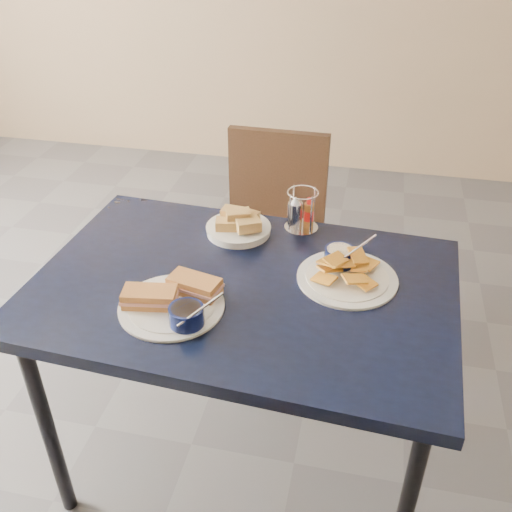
% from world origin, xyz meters
% --- Properties ---
extents(ground, '(6.00, 6.00, 0.00)m').
position_xyz_m(ground, '(0.00, 0.00, 0.00)').
color(ground, '#515156').
rests_on(ground, ground).
extents(dining_table, '(1.23, 0.86, 0.75)m').
position_xyz_m(dining_table, '(0.20, 0.01, 0.68)').
color(dining_table, black).
rests_on(dining_table, ground).
extents(chair_far, '(0.42, 0.40, 0.87)m').
position_xyz_m(chair_far, '(0.14, 0.77, 0.50)').
color(chair_far, black).
rests_on(chair_far, ground).
extents(sandwich_plate, '(0.31, 0.28, 0.12)m').
position_xyz_m(sandwich_plate, '(0.05, -0.14, 0.77)').
color(sandwich_plate, white).
rests_on(sandwich_plate, dining_table).
extents(plantain_plate, '(0.29, 0.29, 0.12)m').
position_xyz_m(plantain_plate, '(0.48, 0.10, 0.77)').
color(plantain_plate, white).
rests_on(plantain_plate, dining_table).
extents(bread_basket, '(0.21, 0.21, 0.08)m').
position_xyz_m(bread_basket, '(0.12, 0.27, 0.78)').
color(bread_basket, white).
rests_on(bread_basket, dining_table).
extents(condiment_caddy, '(0.11, 0.11, 0.14)m').
position_xyz_m(condiment_caddy, '(0.31, 0.34, 0.81)').
color(condiment_caddy, silver).
rests_on(condiment_caddy, dining_table).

